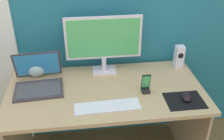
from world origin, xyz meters
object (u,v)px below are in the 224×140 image
mouse (186,97)px  speaker_right (179,56)px  laptop (38,81)px  keyboard_external (107,107)px  phone_in_dock (146,86)px  monitor (104,41)px  fishbowl (36,66)px

mouse → speaker_right: bearing=89.1°
laptop → keyboard_external: bearing=-32.6°
speaker_right → phone_in_dock: 0.47m
monitor → fishbowl: bearing=178.9°
speaker_right → mouse: 0.46m
keyboard_external → speaker_right: bearing=34.4°
monitor → keyboard_external: monitor is taller
mouse → laptop: bearing=175.9°
fishbowl → keyboard_external: size_ratio=0.38×
laptop → mouse: size_ratio=3.50×
laptop → keyboard_external: (0.45, -0.29, -0.04)m
laptop → phone_in_dock: laptop is taller
keyboard_external → mouse: bearing=-0.1°
speaker_right → mouse: size_ratio=1.76×
speaker_right → fishbowl: 1.11m
speaker_right → keyboard_external: speaker_right is taller
speaker_right → phone_in_dock: size_ratio=1.27×
speaker_right → keyboard_external: (-0.62, -0.46, -0.08)m
speaker_right → laptop: bearing=-171.2°
mouse → phone_in_dock: phone_in_dock is taller
monitor → speaker_right: (0.60, 0.00, -0.17)m
laptop → keyboard_external: size_ratio=0.83×
phone_in_dock → monitor: bearing=129.1°
monitor → fishbowl: size_ratio=3.50×
speaker_right → monitor: bearing=-179.5°
speaker_right → keyboard_external: size_ratio=0.42×
fishbowl → monitor: bearing=-1.1°
monitor → keyboard_external: bearing=-93.2°
mouse → phone_in_dock: bearing=165.1°
keyboard_external → mouse: 0.53m
phone_in_dock → mouse: bearing=-26.3°
monitor → laptop: monitor is taller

